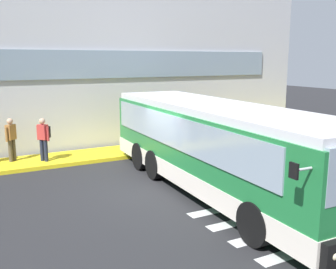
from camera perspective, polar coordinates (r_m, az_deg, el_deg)
The scene contains 8 objects.
ground_plane at distance 12.37m, azimuth -1.77°, elevation -7.97°, with size 80.00×90.00×0.02m, color #232326.
bay_paint_stripes at distance 10.33m, azimuth 19.43°, elevation -12.48°, with size 4.40×3.96×0.01m.
terminal_building at distance 22.59m, azimuth -16.85°, elevation 10.43°, with size 24.45×13.80×7.93m.
boarding_curb at distance 16.62m, azimuth -9.10°, elevation -2.83°, with size 26.65×2.00×0.15m, color yellow.
bus_main_foreground at distance 11.80m, azimuth 7.21°, elevation -2.20°, with size 3.33×10.93×2.70m.
passenger_by_doorway at distance 15.93m, azimuth -22.15°, elevation -0.41°, with size 0.43×0.45×1.68m.
passenger_at_curb_edge at distance 15.54m, azimuth -17.88°, elevation -0.27°, with size 0.50×0.52×1.68m.
safety_bollard_yellow at distance 16.38m, azimuth 0.17°, elevation -1.54°, with size 0.18×0.18×0.90m, color yellow.
Camera 1 is at (-5.13, -10.50, 4.02)m, focal length 41.30 mm.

